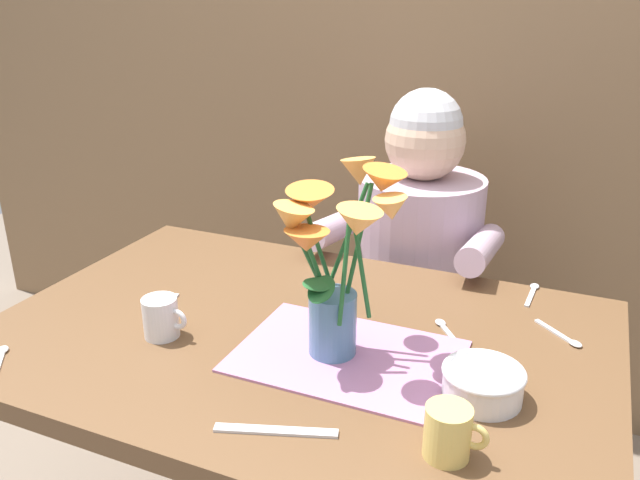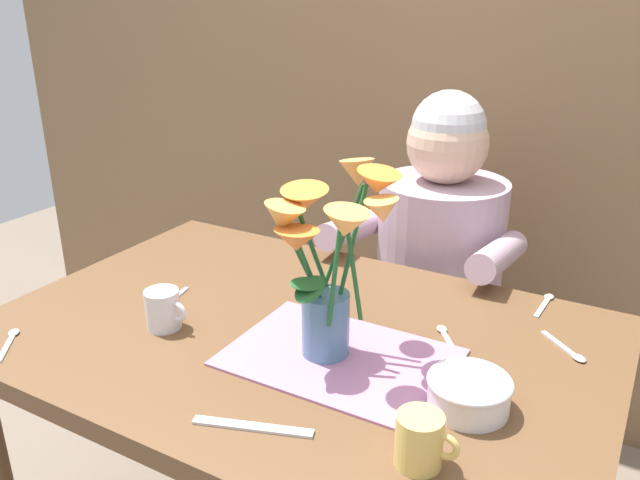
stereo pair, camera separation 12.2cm
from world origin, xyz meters
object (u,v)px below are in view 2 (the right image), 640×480
object	(u,v)px
seated_person	(436,298)
coffee_cup	(163,309)
flower_vase	(329,253)
ceramic_bowl	(469,392)
ceramic_mug	(420,440)
dinner_knife	(253,427)

from	to	relation	value
seated_person	coffee_cup	size ratio (longest dim) A/B	12.20
coffee_cup	flower_vase	bearing A→B (deg)	12.09
ceramic_bowl	ceramic_mug	distance (m)	0.16
ceramic_bowl	coffee_cup	size ratio (longest dim) A/B	1.46
dinner_knife	ceramic_mug	xyz separation A→B (m)	(0.25, 0.05, 0.04)
flower_vase	ceramic_bowl	size ratio (longest dim) A/B	2.57
flower_vase	coffee_cup	size ratio (longest dim) A/B	3.76
flower_vase	coffee_cup	world-z (taller)	flower_vase
seated_person	flower_vase	size ratio (longest dim) A/B	3.25
flower_vase	dinner_knife	size ratio (longest dim) A/B	1.84
dinner_knife	coffee_cup	xyz separation A→B (m)	(-0.33, 0.17, 0.04)
ceramic_bowl	dinner_knife	distance (m)	0.35
seated_person	ceramic_mug	world-z (taller)	seated_person
seated_person	ceramic_mug	distance (m)	0.92
seated_person	ceramic_bowl	size ratio (longest dim) A/B	8.35
dinner_knife	seated_person	bearing A→B (deg)	72.66
seated_person	coffee_cup	world-z (taller)	seated_person
seated_person	flower_vase	distance (m)	0.76
seated_person	coffee_cup	distance (m)	0.83
seated_person	flower_vase	xyz separation A→B (m)	(0.02, -0.66, 0.38)
ceramic_mug	dinner_knife	bearing A→B (deg)	-168.22
seated_person	ceramic_bowl	distance (m)	0.78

